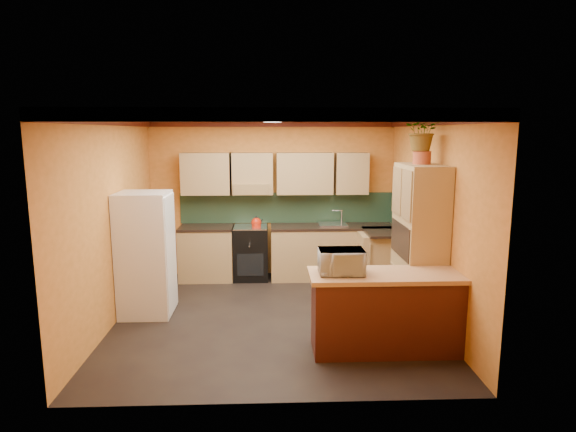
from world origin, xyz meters
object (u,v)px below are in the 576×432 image
(base_cabinets_back, at_px, (287,253))
(microwave, at_px, (341,262))
(stove, at_px, (251,253))
(fridge, at_px, (146,254))
(pantry, at_px, (419,247))
(breakfast_bar, at_px, (392,314))

(base_cabinets_back, bearing_deg, microwave, -80.11)
(base_cabinets_back, relative_size, stove, 4.01)
(fridge, height_order, pantry, pantry)
(stove, relative_size, microwave, 1.81)
(stove, bearing_deg, breakfast_bar, -58.98)
(stove, height_order, pantry, pantry)
(pantry, xyz_separation_m, microwave, (-1.10, -0.72, 0.02))
(breakfast_bar, bearing_deg, pantry, 54.80)
(breakfast_bar, distance_m, microwave, 0.86)
(base_cabinets_back, relative_size, pantry, 1.74)
(base_cabinets_back, bearing_deg, breakfast_bar, -69.08)
(pantry, distance_m, breakfast_bar, 1.07)
(base_cabinets_back, xyz_separation_m, fridge, (-2.00, -1.57, 0.41))
(base_cabinets_back, height_order, pantry, pantry)
(stove, bearing_deg, microwave, -68.52)
(fridge, height_order, breakfast_bar, fridge)
(base_cabinets_back, distance_m, microwave, 2.96)
(base_cabinets_back, height_order, fridge, fridge)
(microwave, bearing_deg, pantry, 33.15)
(breakfast_bar, xyz_separation_m, microwave, (-0.59, 0.00, 0.63))
(fridge, relative_size, breakfast_bar, 0.94)
(base_cabinets_back, distance_m, pantry, 2.73)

